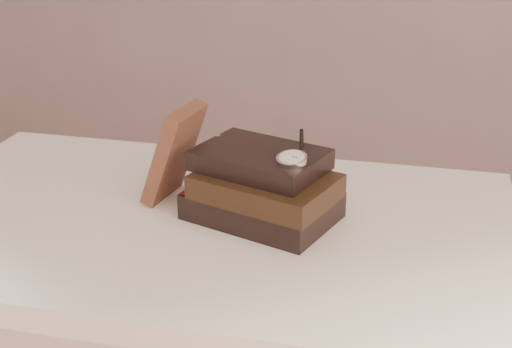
# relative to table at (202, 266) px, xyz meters

# --- Properties ---
(table) EXTENTS (1.00, 0.60, 0.75)m
(table) POSITION_rel_table_xyz_m (0.00, 0.00, 0.00)
(table) COLOR white
(table) RESTS_ON ground
(book_stack) EXTENTS (0.26, 0.22, 0.11)m
(book_stack) POSITION_rel_table_xyz_m (0.10, 0.02, 0.14)
(book_stack) COLOR black
(book_stack) RESTS_ON table
(journal) EXTENTS (0.10, 0.12, 0.17)m
(journal) POSITION_rel_table_xyz_m (-0.06, 0.06, 0.17)
(journal) COLOR #45261A
(journal) RESTS_ON table
(pocket_watch) EXTENTS (0.06, 0.15, 0.02)m
(pocket_watch) POSITION_rel_table_xyz_m (0.15, -0.01, 0.21)
(pocket_watch) COLOR silver
(pocket_watch) RESTS_ON book_stack
(eyeglasses) EXTENTS (0.12, 0.13, 0.04)m
(eyeglasses) POSITION_rel_table_xyz_m (0.05, 0.12, 0.16)
(eyeglasses) COLOR silver
(eyeglasses) RESTS_ON book_stack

